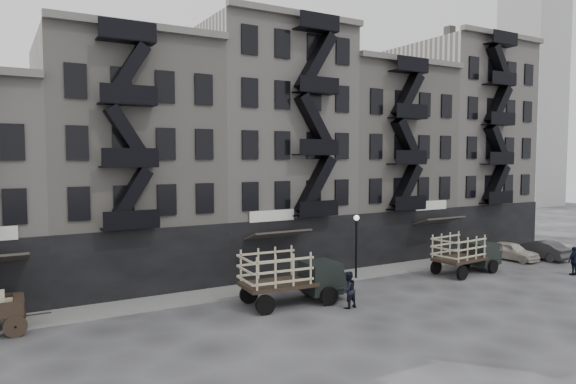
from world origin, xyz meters
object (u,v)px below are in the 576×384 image
stake_truck_east (467,251)px  car_far (540,249)px  pedestrian_mid (348,290)px  policeman (574,261)px  stake_truck_west (292,273)px  car_east (511,251)px

stake_truck_east → car_far: size_ratio=1.27×
stake_truck_east → pedestrian_mid: stake_truck_east is taller
stake_truck_east → policeman: 7.17m
stake_truck_west → stake_truck_east: size_ratio=1.08×
stake_truck_east → car_far: (9.05, 0.59, -0.85)m
stake_truck_west → stake_truck_east: 14.21m
policeman → car_far: bearing=-120.6°
stake_truck_east → car_east: 6.92m
pedestrian_mid → stake_truck_west: bearing=-49.7°
car_far → pedestrian_mid: bearing=7.8°
car_far → pedestrian_mid: 21.28m
car_east → policeman: 5.57m
car_east → pedestrian_mid: (-18.71, -3.93, 0.28)m
stake_truck_west → car_east: stake_truck_west is taller
car_east → stake_truck_east: bearing=-173.7°
stake_truck_west → policeman: 20.44m
stake_truck_east → policeman: (5.88, -4.07, -0.60)m
stake_truck_west → car_far: 23.30m
stake_truck_east → policeman: bearing=-40.1°
pedestrian_mid → policeman: size_ratio=1.01×
car_far → pedestrian_mid: pedestrian_mid is taller
stake_truck_west → car_far: bearing=6.2°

